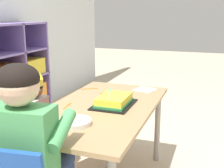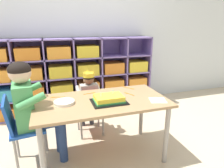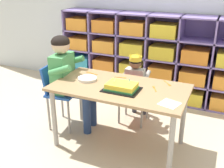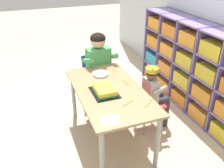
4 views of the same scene
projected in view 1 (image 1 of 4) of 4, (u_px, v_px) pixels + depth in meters
name	position (u px, v px, depth m)	size (l,w,h in m)	color
activity_table	(102.00, 117.00, 1.96)	(1.27, 0.67, 0.64)	#A37F56
classroom_chair_blue	(44.00, 135.00, 2.13)	(0.33, 0.32, 0.62)	red
child_with_crown	(30.00, 115.00, 2.13)	(0.30, 0.31, 0.83)	#B2ADA3
adult_helper_seated	(29.00, 143.00, 1.39)	(0.45, 0.43, 1.04)	#4C9E5B
birthday_cake_on_tray	(114.00, 101.00, 1.96)	(0.33, 0.25, 0.10)	black
paper_plate_stack	(75.00, 122.00, 1.62)	(0.19, 0.19, 0.03)	white
paper_napkin_square	(145.00, 90.00, 2.35)	(0.15, 0.15, 0.00)	white
fork_by_napkin	(107.00, 93.00, 2.25)	(0.07, 0.12, 0.00)	orange
fork_scattered_mid_table	(67.00, 106.00, 1.95)	(0.13, 0.03, 0.00)	orange
fork_at_table_front_edge	(40.00, 123.00, 1.63)	(0.14, 0.05, 0.00)	orange
fork_beside_plate_stack	(91.00, 89.00, 2.38)	(0.10, 0.12, 0.00)	orange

